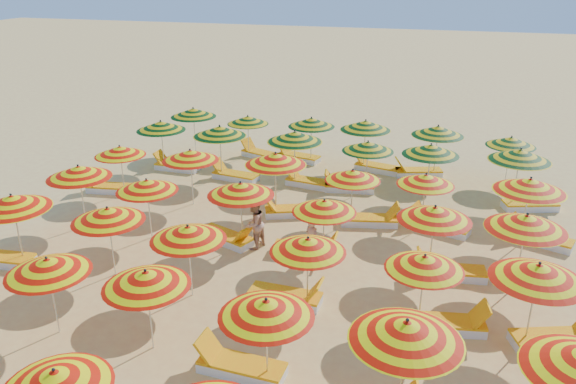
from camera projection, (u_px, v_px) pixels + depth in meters
The scene contains 60 objects.
ground at pixel (283, 252), 15.46m from camera, with size 120.00×120.00×0.00m, color #E4BF65.
umbrella_2 at pixel (55, 380), 8.39m from camera, with size 1.94×1.94×1.80m.
umbrella_7 at pixel (48, 266), 11.49m from camera, with size 2.12×2.12×1.84m.
umbrella_8 at pixel (146, 279), 10.99m from camera, with size 2.01×2.01×1.86m.
umbrella_9 at pixel (266, 308), 10.03m from camera, with size 1.82×1.82×1.87m.
umbrella_10 at pixel (406, 331), 9.16m from camera, with size 1.95×1.95×2.04m.
umbrella_12 at pixel (12, 202), 14.18m from camera, with size 2.51×2.51×2.02m.
umbrella_13 at pixel (108, 215), 13.72m from camera, with size 2.06×2.06×1.90m.
umbrella_14 at pixel (188, 233), 12.84m from camera, with size 2.32×2.32×1.88m.
umbrella_15 at pixel (308, 245), 12.39m from camera, with size 1.94×1.94×1.82m.
umbrella_16 at pixel (425, 263), 11.74m from camera, with size 1.73×1.73×1.78m.
umbrella_17 at pixel (538, 272), 11.01m from camera, with size 2.34×2.34×1.98m.
umbrella_18 at pixel (79, 172), 16.35m from camera, with size 2.09×2.09×1.99m.
umbrella_19 at pixel (147, 185), 15.68m from camera, with size 2.24×2.24×1.85m.
umbrella_20 at pixel (241, 189), 15.19m from camera, with size 2.28×2.28×1.95m.
umbrella_21 at pixel (324, 206), 14.47m from camera, with size 2.13×2.13×1.79m.
umbrella_22 at pixel (435, 213), 13.72m from camera, with size 1.94×1.94×1.94m.
umbrella_23 at pixel (526, 222), 13.12m from camera, with size 2.36×2.36×2.00m.
umbrella_24 at pixel (120, 151), 18.74m from camera, with size 2.21×2.21×1.80m.
umbrella_25 at pixel (190, 155), 17.95m from camera, with size 1.98×1.98×1.93m.
umbrella_26 at pixel (276, 159), 17.28m from camera, with size 2.49×2.49×2.04m.
umbrella_27 at pixel (353, 175), 16.63m from camera, with size 1.80×1.80×1.77m.
umbrella_28 at pixel (426, 180), 16.27m from camera, with size 1.99×1.99×1.78m.
umbrella_29 at pixel (530, 185), 15.20m from camera, with size 2.03×2.03×2.06m.
umbrella_30 at pixel (161, 126), 21.14m from camera, with size 2.40×2.40×1.96m.
umbrella_31 at pixel (220, 131), 20.15m from camera, with size 2.46×2.46×2.05m.
umbrella_32 at pixel (295, 137), 19.46m from camera, with size 2.18×2.18×2.07m.
umbrella_33 at pixel (368, 146), 19.00m from camera, with size 1.91×1.91×1.87m.
umbrella_34 at pixel (431, 150), 18.36m from camera, with size 1.90×1.90×1.97m.
umbrella_35 at pixel (520, 155), 17.58m from camera, with size 2.26×2.26×2.06m.
umbrella_36 at pixel (193, 113), 22.98m from camera, with size 2.18×2.18×1.98m.
umbrella_37 at pixel (248, 120), 22.57m from camera, with size 2.05×2.05×1.77m.
umbrella_38 at pixel (311, 122), 21.72m from camera, with size 2.30×2.30×1.93m.
umbrella_39 at pixel (366, 125), 20.99m from camera, with size 2.11×2.11×2.02m.
umbrella_40 at pixel (438, 131), 20.34m from camera, with size 2.43×2.43×2.01m.
umbrella_41 at pixel (511, 142), 19.67m from camera, with size 1.93×1.93×1.82m.
lounger_4 at pixel (240, 366), 10.84m from camera, with size 1.75×0.64×0.69m.
lounger_7 at pixel (0, 259), 14.81m from camera, with size 1.78×0.74×0.69m.
lounger_8 at pixel (287, 296), 13.11m from camera, with size 1.75×0.62×0.69m.
lounger_9 at pixel (447, 324), 12.12m from camera, with size 1.81×0.90×0.69m.
lounger_10 at pixel (555, 339), 11.62m from camera, with size 1.83×1.14×0.69m.
lounger_11 at pixel (227, 237), 15.97m from camera, with size 1.82×1.17×0.69m.
lounger_12 at pixel (306, 250), 15.25m from camera, with size 1.76×0.68×0.69m.
lounger_13 at pixel (449, 272), 14.18m from camera, with size 1.80×0.84×0.69m.
lounger_14 at pixel (111, 188), 19.52m from camera, with size 1.80×0.83×0.69m.
lounger_15 at pixel (291, 211), 17.70m from camera, with size 1.82×1.19×0.69m.
lounger_16 at pixel (371, 220), 17.06m from camera, with size 1.82×0.95×0.69m.
lounger_17 at pixel (439, 226), 16.68m from camera, with size 1.83×1.09×0.69m.
lounger_18 at pixel (539, 238), 15.90m from camera, with size 1.83×1.12×0.69m.
lounger_19 at pixel (176, 166), 21.63m from camera, with size 1.74×0.59×0.69m.
lounger_20 at pixel (235, 176), 20.66m from camera, with size 1.80×0.82×0.69m.
lounger_21 at pixel (309, 182), 20.03m from camera, with size 1.80×0.82×0.69m.
lounger_22 at pixel (348, 187), 19.62m from camera, with size 1.81×0.87×0.69m.
lounger_23 at pixel (532, 205), 18.12m from camera, with size 1.83×1.10×0.69m.
lounger_24 at pixel (261, 154), 23.01m from camera, with size 1.83×1.11×0.69m.
lounger_25 at pixel (298, 157), 22.68m from camera, with size 1.82×0.95×0.69m.
lounger_26 at pixel (377, 167), 21.50m from camera, with size 1.82×0.95×0.69m.
lounger_27 at pixel (417, 172), 21.02m from camera, with size 1.83×1.08×0.69m.
beachgoer_a at pixel (312, 240), 14.69m from camera, with size 0.47×0.31×1.30m, color tan.
beachgoer_b at pixel (254, 224), 15.44m from camera, with size 0.71×0.55×1.45m, color tan.
Camera 1 is at (4.07, -13.08, 7.34)m, focal length 35.00 mm.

